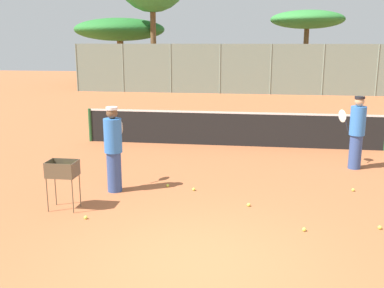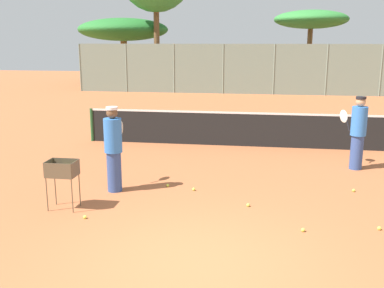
{
  "view_description": "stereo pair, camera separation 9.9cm",
  "coord_description": "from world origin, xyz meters",
  "px_view_note": "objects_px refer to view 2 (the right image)",
  "views": [
    {
      "loc": [
        0.74,
        -5.98,
        3.21
      ],
      "look_at": [
        -0.63,
        3.48,
        1.0
      ],
      "focal_mm": 42.0,
      "sensor_mm": 36.0,
      "label": 1
    },
    {
      "loc": [
        0.84,
        -5.96,
        3.21
      ],
      "look_at": [
        -0.63,
        3.48,
        1.0
      ],
      "focal_mm": 42.0,
      "sensor_mm": 36.0,
      "label": 2
    }
  ],
  "objects_px": {
    "player_white_outfit": "(358,132)",
    "player_red_cap": "(113,148)",
    "tennis_net": "(233,128)",
    "ball_cart": "(63,172)",
    "parked_car": "(258,80)"
  },
  "relations": [
    {
      "from": "tennis_net",
      "to": "player_white_outfit",
      "type": "xyz_separation_m",
      "value": [
        3.27,
        -2.09,
        0.4
      ]
    },
    {
      "from": "player_red_cap",
      "to": "parked_car",
      "type": "xyz_separation_m",
      "value": [
        2.84,
        20.81,
        -0.3
      ]
    },
    {
      "from": "player_red_cap",
      "to": "ball_cart",
      "type": "xyz_separation_m",
      "value": [
        -0.62,
        -1.17,
        -0.23
      ]
    },
    {
      "from": "player_white_outfit",
      "to": "player_red_cap",
      "type": "relative_size",
      "value": 1.0
    },
    {
      "from": "player_red_cap",
      "to": "parked_car",
      "type": "height_order",
      "value": "player_red_cap"
    },
    {
      "from": "player_red_cap",
      "to": "ball_cart",
      "type": "height_order",
      "value": "player_red_cap"
    },
    {
      "from": "ball_cart",
      "to": "parked_car",
      "type": "xyz_separation_m",
      "value": [
        3.46,
        21.98,
        -0.07
      ]
    },
    {
      "from": "player_white_outfit",
      "to": "player_red_cap",
      "type": "height_order",
      "value": "player_white_outfit"
    },
    {
      "from": "tennis_net",
      "to": "ball_cart",
      "type": "xyz_separation_m",
      "value": [
        -2.88,
        -5.86,
        0.18
      ]
    },
    {
      "from": "tennis_net",
      "to": "parked_car",
      "type": "height_order",
      "value": "parked_car"
    },
    {
      "from": "player_white_outfit",
      "to": "ball_cart",
      "type": "relative_size",
      "value": 1.92
    },
    {
      "from": "player_white_outfit",
      "to": "parked_car",
      "type": "bearing_deg",
      "value": -24.01
    },
    {
      "from": "tennis_net",
      "to": "parked_car",
      "type": "relative_size",
      "value": 2.2
    },
    {
      "from": "tennis_net",
      "to": "ball_cart",
      "type": "height_order",
      "value": "tennis_net"
    },
    {
      "from": "ball_cart",
      "to": "parked_car",
      "type": "height_order",
      "value": "parked_car"
    }
  ]
}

